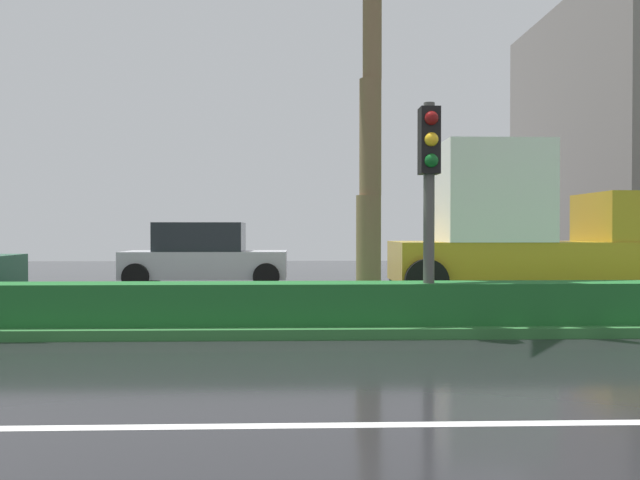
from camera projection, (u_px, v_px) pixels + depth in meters
ground_plane at (104, 317)px, 12.06m from camera, size 90.00×42.00×0.10m
median_strip at (86, 317)px, 11.06m from camera, size 85.50×4.00×0.15m
median_hedge at (55, 304)px, 9.65m from camera, size 76.50×0.70×0.60m
traffic_signal_median_right at (429, 172)px, 9.64m from camera, size 0.28×0.43×3.20m
car_in_traffic_second at (204, 256)px, 17.89m from camera, size 4.30×2.02×1.72m
box_truck_lead at (532, 229)px, 15.15m from camera, size 6.40×2.64×3.46m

